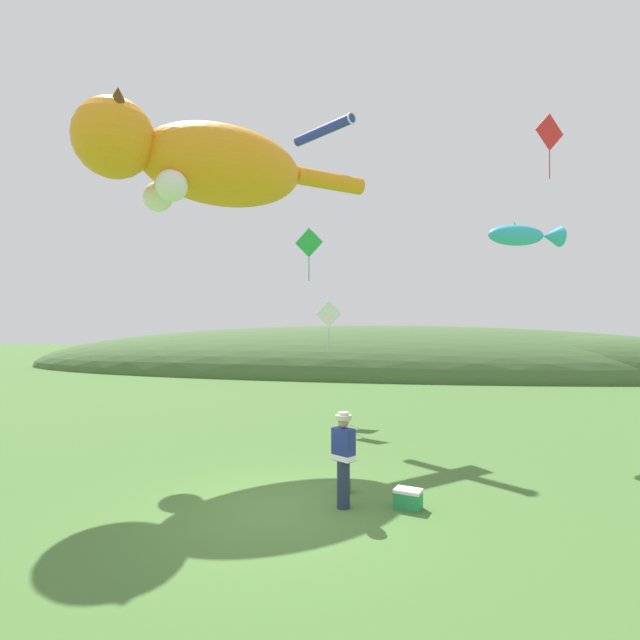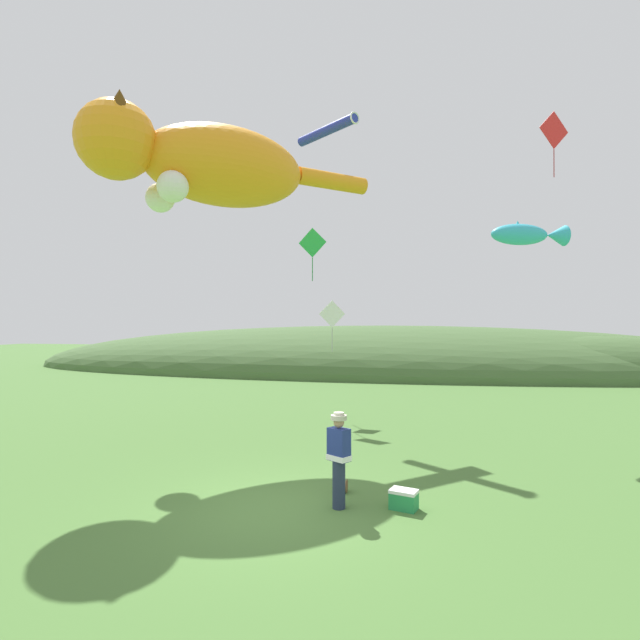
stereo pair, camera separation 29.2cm
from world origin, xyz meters
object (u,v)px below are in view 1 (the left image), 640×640
Objects in this scene: kite_tube_streamer at (324,130)px; picnic_cooler at (408,499)px; kite_diamond_green at (309,243)px; kite_diamond_red at (550,133)px; festival_attendant at (343,457)px; kite_giant_cat at (202,163)px; kite_spool at (346,486)px; kite_fish_windsock at (524,235)px; kite_diamond_white at (329,315)px.

picnic_cooler is at bearing -70.89° from kite_tube_streamer.
kite_diamond_green is 0.97× the size of kite_diamond_red.
festival_attendant is 12.85m from kite_diamond_red.
kite_giant_cat reaches higher than kite_diamond_green.
kite_spool is at bearing -37.42° from kite_giant_cat.
festival_attendant is at bearing -125.99° from kite_diamond_red.
kite_tube_streamer is (2.78, 4.75, 2.56)m from kite_giant_cat.
kite_fish_windsock is at bearing 15.43° from kite_giant_cat.
kite_fish_windsock reaches higher than kite_diamond_white.
kite_fish_windsock is at bearing 52.42° from kite_spool.
festival_attendant is 13.48m from kite_tube_streamer.
kite_tube_streamer reaches higher than kite_diamond_red.
picnic_cooler is 0.21× the size of kite_tube_streamer.
kite_spool is 0.11× the size of kite_fish_windsock.
kite_tube_streamer is 4.23m from kite_diamond_green.
picnic_cooler is (1.18, 0.18, -0.77)m from festival_attendant.
kite_fish_windsock is at bearing -17.97° from kite_tube_streamer.
kite_tube_streamer is at bearing 59.63° from kite_giant_cat.
kite_diamond_red is (4.45, 7.58, 9.33)m from picnic_cooler.
kite_giant_cat is 3.58× the size of kite_diamond_green.
picnic_cooler is at bearing -117.19° from kite_fish_windsock.
kite_giant_cat is 10.97m from kite_diamond_red.
kite_spool is 12.96m from kite_diamond_red.
kite_giant_cat is at bearing 142.58° from kite_spool.
kite_diamond_green is (-3.73, 9.23, 6.28)m from picnic_cooler.
kite_fish_windsock is at bearing 56.24° from festival_attendant.
kite_tube_streamer is at bearing 109.11° from picnic_cooler.
kite_diamond_white is 0.90× the size of kite_diamond_red.
kite_diamond_red is (0.94, 0.73, 3.39)m from kite_fish_windsock.
kite_diamond_white is at bearing 163.36° from kite_fish_windsock.
festival_attendant is 9.91m from kite_fish_windsock.
kite_fish_windsock reaches higher than picnic_cooler.
kite_giant_cat is at bearing -123.76° from kite_diamond_white.
kite_spool is 0.14× the size of kite_diamond_white.
festival_attendant is 1.42m from picnic_cooler.
picnic_cooler is at bearing -120.45° from kite_diamond_red.
kite_spool is 9.00m from kite_diamond_white.
kite_spool is 1.40m from picnic_cooler.
festival_attendant is 11.20m from kite_diamond_green.
kite_diamond_white is (-1.70, 8.94, 2.77)m from festival_attendant.
festival_attendant is 3.15× the size of picnic_cooler.
kite_tube_streamer is 1.32× the size of kite_diamond_green.
kite_diamond_white reaches higher than kite_spool.
kite_diamond_red is at bearing 59.55° from picnic_cooler.
kite_diamond_red is at bearing 50.52° from kite_spool.
picnic_cooler is at bearing -68.00° from kite_diamond_green.
kite_diamond_red is at bearing -10.61° from kite_tube_streamer.
kite_diamond_green is at bearing 106.27° from kite_spool.
kite_giant_cat reaches higher than kite_fish_windsock.
kite_diamond_green is at bearing 66.45° from kite_giant_cat.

